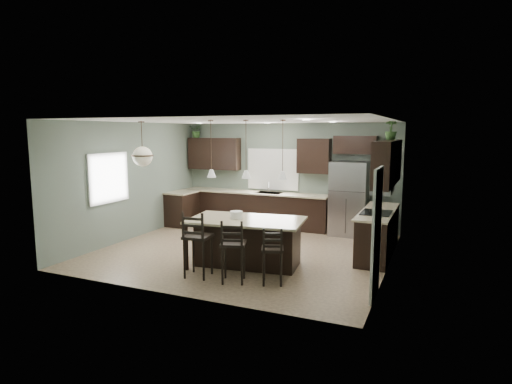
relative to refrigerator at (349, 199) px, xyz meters
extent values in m
plane|color=#9E8466|center=(-1.78, -2.36, -0.93)|extent=(6.00, 6.00, 0.00)
cube|color=white|center=(1.19, -3.91, 0.09)|extent=(0.04, 0.82, 2.04)
cube|color=white|center=(-2.18, 0.37, 0.62)|extent=(1.35, 0.02, 1.00)
cube|color=white|center=(-4.77, -3.16, 0.62)|extent=(0.02, 1.10, 1.00)
cube|color=black|center=(-4.48, -0.66, -0.48)|extent=(0.60, 0.90, 0.90)
cube|color=#BFAE90|center=(-4.46, -0.66, -0.01)|extent=(0.66, 0.96, 0.04)
cube|color=black|center=(-2.63, 0.09, -0.48)|extent=(4.20, 0.60, 0.90)
cube|color=#BFAE90|center=(-2.63, 0.07, -0.01)|extent=(4.20, 0.66, 0.04)
cube|color=gray|center=(-2.18, 0.07, 0.01)|extent=(0.70, 0.45, 0.01)
cylinder|color=silver|center=(-2.18, 0.04, 0.16)|extent=(0.02, 0.02, 0.28)
cube|color=black|center=(-3.93, 0.22, 1.02)|extent=(1.55, 0.34, 0.90)
cube|color=black|center=(-0.98, 0.22, 1.02)|extent=(0.85, 0.34, 0.90)
cube|color=black|center=(0.07, 0.22, 1.32)|extent=(1.05, 0.34, 0.45)
cube|color=black|center=(0.92, -1.49, -0.48)|extent=(0.60, 2.35, 0.90)
cube|color=#BFAE90|center=(0.90, -1.49, -0.01)|extent=(0.66, 2.35, 0.04)
cube|color=black|center=(0.90, -1.76, 0.02)|extent=(0.58, 0.75, 0.02)
cube|color=gray|center=(0.61, -1.76, -0.48)|extent=(0.01, 0.72, 0.60)
cube|color=black|center=(1.05, -1.49, 1.02)|extent=(0.34, 2.35, 0.90)
cube|color=gray|center=(1.00, -1.76, 0.62)|extent=(0.40, 0.75, 0.40)
cube|color=#94939C|center=(0.00, 0.00, 0.00)|extent=(0.90, 0.74, 1.85)
cube|color=black|center=(-1.31, -3.30, -0.46)|extent=(2.30, 1.49, 0.92)
cylinder|color=white|center=(-1.50, -3.32, 0.07)|extent=(0.24, 0.24, 0.14)
cube|color=black|center=(-1.84, -4.20, -0.32)|extent=(0.49, 0.49, 1.21)
cube|color=black|center=(-1.14, -4.20, -0.37)|extent=(0.52, 0.52, 1.11)
cube|color=black|center=(-0.49, -4.02, -0.42)|extent=(0.48, 0.48, 1.00)
imported|color=#2B4E22|center=(-4.48, 0.19, 1.69)|extent=(0.39, 0.34, 0.43)
imported|color=#2E5023|center=(1.02, -0.86, 1.70)|extent=(0.26, 0.26, 0.45)
plane|color=slate|center=(-1.78, 0.39, 0.48)|extent=(6.00, 0.00, 6.00)
plane|color=slate|center=(-1.78, -5.11, 0.48)|extent=(6.00, 0.00, 6.00)
plane|color=slate|center=(-4.78, -2.36, 0.48)|extent=(0.00, 5.50, 5.50)
plane|color=slate|center=(1.22, -2.36, 0.48)|extent=(0.00, 5.50, 5.50)
plane|color=white|center=(-1.78, -2.36, 1.87)|extent=(6.00, 6.00, 0.00)
camera|label=1|loc=(2.04, -10.56, 1.65)|focal=30.00mm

